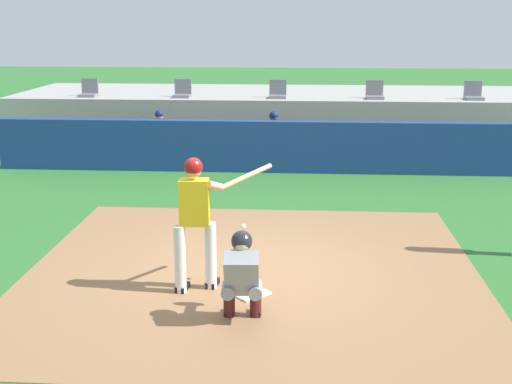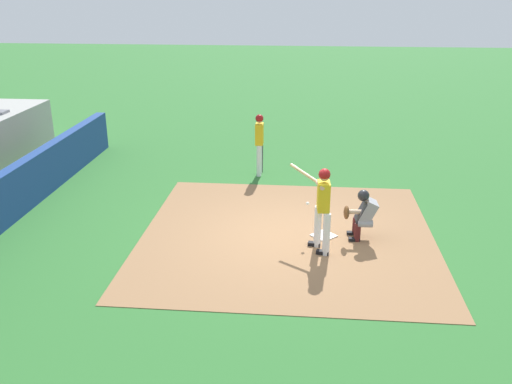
% 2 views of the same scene
% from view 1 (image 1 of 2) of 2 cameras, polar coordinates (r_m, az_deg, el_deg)
% --- Properties ---
extents(ground_plane, '(80.00, 80.00, 0.00)m').
position_cam_1_polar(ground_plane, '(9.79, -0.28, -6.70)').
color(ground_plane, '#2D6B2D').
extents(dirt_infield, '(6.40, 6.40, 0.01)m').
position_cam_1_polar(dirt_infield, '(9.79, -0.28, -6.67)').
color(dirt_infield, '#936B47').
rests_on(dirt_infield, ground).
extents(home_plate, '(0.62, 0.62, 0.02)m').
position_cam_1_polar(home_plate, '(9.04, -0.65, -8.39)').
color(home_plate, white).
rests_on(home_plate, dirt_infield).
extents(batter_at_plate, '(1.24, 0.89, 1.80)m').
position_cam_1_polar(batter_at_plate, '(8.86, -4.98, -1.98)').
color(batter_at_plate, silver).
rests_on(batter_at_plate, ground).
extents(catcher_crouched, '(0.50, 1.55, 1.13)m').
position_cam_1_polar(catcher_crouched, '(8.09, -1.23, -6.75)').
color(catcher_crouched, gray).
rests_on(catcher_crouched, ground).
extents(dugout_wall, '(13.00, 0.30, 1.20)m').
position_cam_1_polar(dugout_wall, '(15.89, 1.42, 3.82)').
color(dugout_wall, navy).
rests_on(dugout_wall, ground).
extents(dugout_bench, '(11.80, 0.44, 0.45)m').
position_cam_1_polar(dugout_bench, '(16.94, 1.56, 3.20)').
color(dugout_bench, olive).
rests_on(dugout_bench, ground).
extents(dugout_player_0, '(0.49, 0.70, 1.30)m').
position_cam_1_polar(dugout_player_0, '(17.06, -8.12, 4.67)').
color(dugout_player_0, '#939399').
rests_on(dugout_player_0, ground).
extents(dugout_player_1, '(0.49, 0.70, 1.30)m').
position_cam_1_polar(dugout_player_1, '(16.71, 1.47, 4.61)').
color(dugout_player_1, '#939399').
rests_on(dugout_player_1, ground).
extents(stands_platform, '(15.00, 4.40, 1.40)m').
position_cam_1_polar(stands_platform, '(20.22, 1.97, 6.40)').
color(stands_platform, '#9E9E99').
rests_on(stands_platform, ground).
extents(stadium_seat_0, '(0.46, 0.46, 0.48)m').
position_cam_1_polar(stadium_seat_0, '(19.49, -13.80, 8.17)').
color(stadium_seat_0, slate).
rests_on(stadium_seat_0, stands_platform).
extents(stadium_seat_1, '(0.46, 0.46, 0.48)m').
position_cam_1_polar(stadium_seat_1, '(18.88, -6.17, 8.30)').
color(stadium_seat_1, slate).
rests_on(stadium_seat_1, stands_platform).
extents(stadium_seat_2, '(0.46, 0.46, 0.48)m').
position_cam_1_polar(stadium_seat_2, '(18.60, 1.83, 8.29)').
color(stadium_seat_2, slate).
rests_on(stadium_seat_2, stands_platform).
extents(stadium_seat_3, '(0.46, 0.46, 0.48)m').
position_cam_1_polar(stadium_seat_3, '(18.69, 9.90, 8.11)').
color(stadium_seat_3, slate).
rests_on(stadium_seat_3, stands_platform).
extents(stadium_seat_4, '(0.46, 0.46, 0.48)m').
position_cam_1_polar(stadium_seat_4, '(19.14, 17.73, 7.79)').
color(stadium_seat_4, slate).
rests_on(stadium_seat_4, stands_platform).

